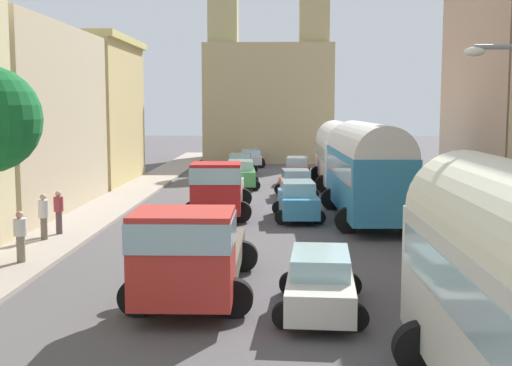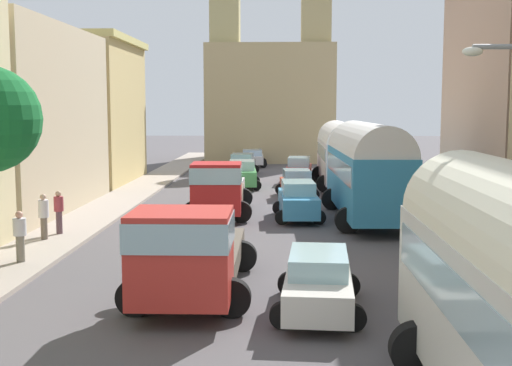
{
  "view_description": "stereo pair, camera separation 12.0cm",
  "coord_description": "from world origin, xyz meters",
  "px_view_note": "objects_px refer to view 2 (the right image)",
  "views": [
    {
      "loc": [
        0.82,
        -5.94,
        4.86
      ],
      "look_at": [
        0.0,
        19.2,
        1.96
      ],
      "focal_mm": 46.91,
      "sensor_mm": 36.0,
      "label": 1
    },
    {
      "loc": [
        0.94,
        -5.94,
        4.86
      ],
      "look_at": [
        0.0,
        19.2,
        1.96
      ],
      "focal_mm": 46.91,
      "sensor_mm": 36.0,
      "label": 2
    }
  ],
  "objects_px": {
    "car_4": "(318,281)",
    "pedestrian_2": "(44,215)",
    "car_1": "(242,174)",
    "car_7": "(299,170)",
    "car_5": "(298,200)",
    "parked_bus_1": "(367,167)",
    "cargo_truck_1": "(219,189)",
    "pedestrian_3": "(59,211)",
    "car_0": "(225,187)",
    "cargo_truck_0": "(190,250)",
    "car_3": "(252,158)",
    "parked_bus_2": "(341,151)",
    "car_6": "(297,184)",
    "car_2": "(242,164)",
    "pedestrian_1": "(20,235)"
  },
  "relations": [
    {
      "from": "pedestrian_2",
      "to": "car_7",
      "type": "bearing_deg",
      "value": 63.35
    },
    {
      "from": "car_0",
      "to": "pedestrian_2",
      "type": "distance_m",
      "value": 11.55
    },
    {
      "from": "car_1",
      "to": "pedestrian_1",
      "type": "height_order",
      "value": "pedestrian_1"
    },
    {
      "from": "cargo_truck_1",
      "to": "pedestrian_3",
      "type": "bearing_deg",
      "value": -140.16
    },
    {
      "from": "cargo_truck_1",
      "to": "car_7",
      "type": "distance_m",
      "value": 13.95
    },
    {
      "from": "parked_bus_2",
      "to": "pedestrian_1",
      "type": "relative_size",
      "value": 5.19
    },
    {
      "from": "parked_bus_2",
      "to": "car_7",
      "type": "distance_m",
      "value": 3.35
    },
    {
      "from": "parked_bus_1",
      "to": "car_2",
      "type": "height_order",
      "value": "parked_bus_1"
    },
    {
      "from": "car_0",
      "to": "pedestrian_2",
      "type": "bearing_deg",
      "value": -119.08
    },
    {
      "from": "parked_bus_1",
      "to": "car_5",
      "type": "height_order",
      "value": "parked_bus_1"
    },
    {
      "from": "car_1",
      "to": "car_5",
      "type": "xyz_separation_m",
      "value": [
        3.07,
        -11.0,
        0.0
      ]
    },
    {
      "from": "car_7",
      "to": "cargo_truck_0",
      "type": "bearing_deg",
      "value": -97.49
    },
    {
      "from": "car_1",
      "to": "pedestrian_3",
      "type": "relative_size",
      "value": 2.39
    },
    {
      "from": "cargo_truck_0",
      "to": "pedestrian_2",
      "type": "xyz_separation_m",
      "value": [
        -6.16,
        6.89,
        -0.29
      ]
    },
    {
      "from": "car_2",
      "to": "pedestrian_2",
      "type": "relative_size",
      "value": 2.18
    },
    {
      "from": "parked_bus_1",
      "to": "car_7",
      "type": "relative_size",
      "value": 2.3
    },
    {
      "from": "cargo_truck_1",
      "to": "car_3",
      "type": "xyz_separation_m",
      "value": [
        0.41,
        24.93,
        -0.57
      ]
    },
    {
      "from": "pedestrian_3",
      "to": "car_1",
      "type": "bearing_deg",
      "value": 68.9
    },
    {
      "from": "parked_bus_2",
      "to": "car_6",
      "type": "relative_size",
      "value": 2.35
    },
    {
      "from": "car_1",
      "to": "pedestrian_2",
      "type": "relative_size",
      "value": 2.36
    },
    {
      "from": "cargo_truck_0",
      "to": "car_6",
      "type": "relative_size",
      "value": 1.92
    },
    {
      "from": "parked_bus_1",
      "to": "car_0",
      "type": "bearing_deg",
      "value": 143.21
    },
    {
      "from": "car_4",
      "to": "pedestrian_1",
      "type": "xyz_separation_m",
      "value": [
        -8.83,
        4.21,
        0.23
      ]
    },
    {
      "from": "car_5",
      "to": "pedestrian_3",
      "type": "bearing_deg",
      "value": -154.25
    },
    {
      "from": "cargo_truck_0",
      "to": "car_4",
      "type": "height_order",
      "value": "cargo_truck_0"
    },
    {
      "from": "parked_bus_2",
      "to": "pedestrian_2",
      "type": "xyz_separation_m",
      "value": [
        -12.02,
        -17.21,
        -1.17
      ]
    },
    {
      "from": "parked_bus_2",
      "to": "pedestrian_2",
      "type": "bearing_deg",
      "value": -124.92
    },
    {
      "from": "car_4",
      "to": "car_5",
      "type": "relative_size",
      "value": 1.01
    },
    {
      "from": "cargo_truck_0",
      "to": "car_4",
      "type": "distance_m",
      "value": 3.3
    },
    {
      "from": "car_4",
      "to": "pedestrian_1",
      "type": "height_order",
      "value": "pedestrian_1"
    },
    {
      "from": "car_5",
      "to": "car_6",
      "type": "relative_size",
      "value": 1.14
    },
    {
      "from": "pedestrian_3",
      "to": "pedestrian_2",
      "type": "bearing_deg",
      "value": -99.95
    },
    {
      "from": "car_0",
      "to": "car_4",
      "type": "distance_m",
      "value": 18.13
    },
    {
      "from": "cargo_truck_1",
      "to": "car_0",
      "type": "relative_size",
      "value": 1.73
    },
    {
      "from": "car_1",
      "to": "car_3",
      "type": "height_order",
      "value": "car_1"
    },
    {
      "from": "pedestrian_1",
      "to": "pedestrian_2",
      "type": "bearing_deg",
      "value": 98.21
    },
    {
      "from": "cargo_truck_1",
      "to": "car_6",
      "type": "bearing_deg",
      "value": 61.9
    },
    {
      "from": "cargo_truck_0",
      "to": "pedestrian_1",
      "type": "xyz_separation_m",
      "value": [
        -5.66,
        3.45,
        -0.34
      ]
    },
    {
      "from": "parked_bus_2",
      "to": "car_2",
      "type": "distance_m",
      "value": 9.42
    },
    {
      "from": "car_0",
      "to": "car_3",
      "type": "height_order",
      "value": "car_0"
    },
    {
      "from": "car_7",
      "to": "pedestrian_2",
      "type": "relative_size",
      "value": 2.33
    },
    {
      "from": "car_5",
      "to": "parked_bus_1",
      "type": "bearing_deg",
      "value": -2.89
    },
    {
      "from": "car_0",
      "to": "pedestrian_3",
      "type": "distance_m",
      "value": 10.53
    },
    {
      "from": "car_0",
      "to": "car_6",
      "type": "relative_size",
      "value": 1.12
    },
    {
      "from": "cargo_truck_1",
      "to": "car_3",
      "type": "bearing_deg",
      "value": 89.05
    },
    {
      "from": "car_6",
      "to": "cargo_truck_1",
      "type": "bearing_deg",
      "value": -118.1
    },
    {
      "from": "car_4",
      "to": "pedestrian_2",
      "type": "bearing_deg",
      "value": 140.61
    },
    {
      "from": "parked_bus_1",
      "to": "car_1",
      "type": "xyz_separation_m",
      "value": [
        -5.98,
        11.14,
        -1.48
      ]
    },
    {
      "from": "pedestrian_1",
      "to": "pedestrian_2",
      "type": "distance_m",
      "value": 3.48
    },
    {
      "from": "car_1",
      "to": "car_5",
      "type": "relative_size",
      "value": 0.97
    }
  ]
}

